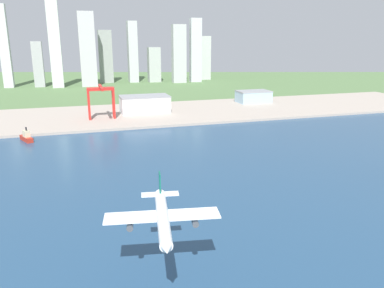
{
  "coord_description": "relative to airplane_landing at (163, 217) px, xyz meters",
  "views": [
    {
      "loc": [
        -40.7,
        62.14,
        84.82
      ],
      "look_at": [
        14.09,
        240.79,
        32.99
      ],
      "focal_mm": 35.65,
      "sensor_mm": 36.0,
      "label": 1
    }
  ],
  "objects": [
    {
      "name": "distant_skyline",
      "position": [
        62.21,
        640.51,
        30.88
      ],
      "size": [
        399.8,
        76.08,
        157.86
      ],
      "color": "silver",
      "rests_on": "ground"
    },
    {
      "name": "warehouse_annex",
      "position": [
        201.96,
        345.84,
        -17.0
      ],
      "size": [
        43.02,
        28.15,
        15.57
      ],
      "color": "#99BCD1",
      "rests_on": "industrial_pier"
    },
    {
      "name": "industrial_pier",
      "position": [
        16.1,
        314.32,
        -26.06
      ],
      "size": [
        840.0,
        140.0,
        2.5
      ],
      "primitive_type": "cube",
      "color": "#A79A8D",
      "rests_on": "ground"
    },
    {
      "name": "airplane_landing",
      "position": [
        0.0,
        0.0,
        0.0
      ],
      "size": [
        39.89,
        43.24,
        13.26
      ],
      "color": "white"
    },
    {
      "name": "port_crane_red",
      "position": [
        0.65,
        293.62,
        1.42
      ],
      "size": [
        27.87,
        41.98,
        35.7
      ],
      "color": "red",
      "rests_on": "industrial_pier"
    },
    {
      "name": "water_bay",
      "position": [
        16.1,
        64.32,
        -27.24
      ],
      "size": [
        840.0,
        360.0,
        0.15
      ],
      "primitive_type": "cube",
      "color": "navy",
      "rests_on": "ground"
    },
    {
      "name": "tugboat_small",
      "position": [
        -67.7,
        229.17,
        -23.74
      ],
      "size": [
        12.54,
        20.0,
        12.49
      ],
      "color": "#B22D1E",
      "rests_on": "water_bay"
    },
    {
      "name": "ground_plane",
      "position": [
        16.1,
        124.32,
        -27.31
      ],
      "size": [
        2400.0,
        2400.0,
        0.0
      ],
      "primitive_type": "plane",
      "color": "#527344"
    },
    {
      "name": "warehouse_main",
      "position": [
        50.9,
        318.8,
        -15.21
      ],
      "size": [
        55.92,
        32.28,
        19.16
      ],
      "color": "white",
      "rests_on": "industrial_pier"
    }
  ]
}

